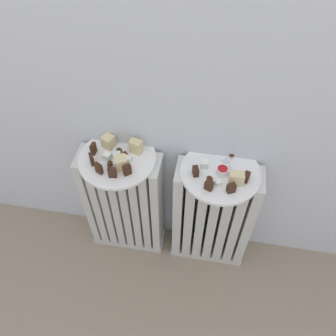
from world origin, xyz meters
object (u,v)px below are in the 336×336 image
object	(u,v)px
radiator_right	(212,217)
radiator_left	(125,204)
jam_bowl_right	(222,170)
plate_left	(117,159)
plate_right	(220,172)
fork	(230,168)

from	to	relation	value
radiator_right	radiator_left	bearing A→B (deg)	-180.00
radiator_left	jam_bowl_right	size ratio (longest dim) A/B	13.25
radiator_left	jam_bowl_right	xyz separation A→B (m)	(0.37, -0.01, 0.30)
plate_left	plate_right	xyz separation A→B (m)	(0.36, 0.00, 0.00)
jam_bowl_right	fork	world-z (taller)	jam_bowl_right
plate_left	fork	world-z (taller)	fork
radiator_left	plate_left	xyz separation A→B (m)	(0.00, 0.00, 0.29)
plate_left	plate_right	distance (m)	0.36
radiator_left	plate_right	xyz separation A→B (m)	(0.36, 0.00, 0.29)
plate_left	jam_bowl_right	world-z (taller)	jam_bowl_right
radiator_left	jam_bowl_right	distance (m)	0.48
plate_left	jam_bowl_right	size ratio (longest dim) A/B	6.61
radiator_right	plate_left	xyz separation A→B (m)	(-0.36, 0.00, 0.29)
radiator_right	fork	bearing A→B (deg)	29.71
radiator_left	plate_right	distance (m)	0.46
radiator_left	radiator_right	xyz separation A→B (m)	(0.36, 0.00, 0.00)
radiator_left	plate_left	distance (m)	0.29
radiator_left	fork	xyz separation A→B (m)	(0.39, 0.02, 0.29)
plate_right	plate_left	bearing A→B (deg)	180.00
jam_bowl_right	fork	xyz separation A→B (m)	(0.03, 0.02, -0.01)
fork	radiator_right	bearing A→B (deg)	-150.29
plate_left	jam_bowl_right	xyz separation A→B (m)	(0.37, -0.01, 0.02)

